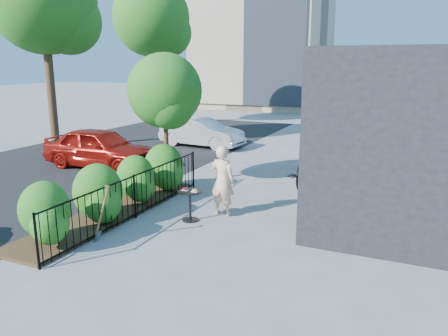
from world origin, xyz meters
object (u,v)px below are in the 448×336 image
at_px(cafe_table, 190,200).
at_px(car_silver, 202,132).
at_px(street_tree_near, 44,7).
at_px(patio_tree, 166,95).
at_px(woman, 223,181).
at_px(shovel, 101,217).
at_px(street_tree_far, 152,23).
at_px(car_red, 100,148).

bearing_deg(cafe_table, car_silver, 115.37).
bearing_deg(cafe_table, street_tree_near, 150.27).
bearing_deg(street_tree_near, patio_tree, -22.57).
bearing_deg(car_silver, woman, -144.62).
bearing_deg(woman, patio_tree, -28.20).
height_order(patio_tree, shovel, patio_tree).
distance_m(street_tree_near, street_tree_far, 8.00).
bearing_deg(patio_tree, cafe_table, -49.19).
bearing_deg(street_tree_far, shovel, -60.72).
relative_size(patio_tree, shovel, 3.02).
bearing_deg(shovel, car_red, 129.72).
relative_size(patio_tree, car_red, 0.93).
distance_m(street_tree_far, shovel, 18.54).
xyz_separation_m(cafe_table, woman, (0.53, 0.70, 0.36)).
xyz_separation_m(street_tree_near, shovel, (8.68, -7.49, -5.35)).
bearing_deg(street_tree_near, woman, -25.34).
bearing_deg(car_silver, street_tree_near, 123.73).
bearing_deg(patio_tree, street_tree_far, 124.51).
xyz_separation_m(patio_tree, cafe_table, (2.04, -2.36, -2.25)).
bearing_deg(cafe_table, patio_tree, 130.81).
xyz_separation_m(street_tree_far, car_red, (4.16, -10.04, -5.20)).
height_order(street_tree_far, shovel, street_tree_far).
relative_size(patio_tree, woman, 2.24).
distance_m(cafe_table, shovel, 2.20).
xyz_separation_m(patio_tree, woman, (2.57, -1.66, -1.88)).
relative_size(cafe_table, woman, 0.45).
distance_m(street_tree_near, cafe_table, 12.45).
height_order(patio_tree, street_tree_near, street_tree_near).
distance_m(street_tree_far, car_red, 12.05).
relative_size(shovel, car_red, 0.31).
distance_m(woman, car_silver, 9.20).
xyz_separation_m(woman, shovel, (-1.59, -2.62, -0.31)).
relative_size(street_tree_near, car_red, 1.96).
relative_size(patio_tree, street_tree_far, 0.48).
distance_m(street_tree_near, woman, 12.43).
height_order(street_tree_near, woman, street_tree_near).
xyz_separation_m(shovel, car_silver, (-3.04, 10.56, 0.07)).
relative_size(street_tree_far, woman, 4.71).
distance_m(woman, shovel, 3.08).
relative_size(cafe_table, shovel, 0.61).
height_order(woman, car_silver, woman).
xyz_separation_m(cafe_table, shovel, (-1.06, -1.92, 0.06)).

